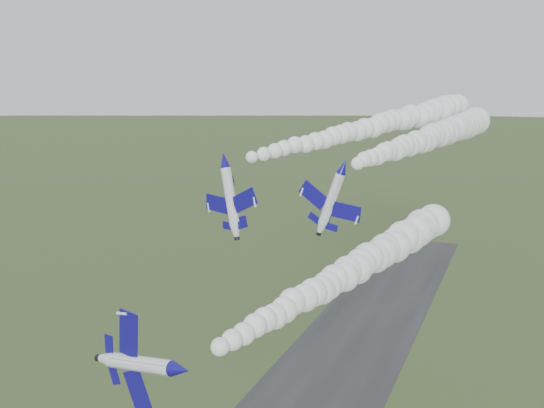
# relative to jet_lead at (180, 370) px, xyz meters

# --- Properties ---
(jet_lead) EXTENTS (5.25, 12.38, 10.13)m
(jet_lead) POSITION_rel_jet_lead_xyz_m (0.00, 0.00, 0.00)
(jet_lead) COLOR white
(smoke_trail_jet_lead) EXTENTS (16.77, 57.07, 5.32)m
(smoke_trail_jet_lead) POSITION_rel_jet_lead_xyz_m (7.13, 30.64, 1.21)
(smoke_trail_jet_lead) COLOR white
(jet_pair_left) EXTENTS (10.37, 12.23, 3.64)m
(jet_pair_left) POSITION_rel_jet_lead_xyz_m (-12.75, 33.45, 13.97)
(jet_pair_left) COLOR white
(smoke_trail_jet_pair_left) EXTENTS (30.75, 71.49, 5.33)m
(smoke_trail_jet_pair_left) POSITION_rel_jet_lead_xyz_m (-0.13, 71.49, 16.60)
(smoke_trail_jet_pair_left) COLOR white
(jet_pair_right) EXTENTS (8.98, 11.27, 3.75)m
(jet_pair_right) POSITION_rel_jet_lead_xyz_m (4.63, 33.66, 13.93)
(jet_pair_right) COLOR white
(smoke_trail_jet_pair_right) EXTENTS (14.94, 63.95, 5.82)m
(smoke_trail_jet_pair_right) POSITION_rel_jet_lead_xyz_m (10.84, 67.08, 15.30)
(smoke_trail_jet_pair_right) COLOR white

